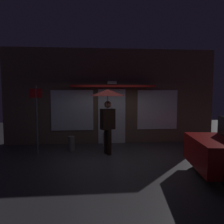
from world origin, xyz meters
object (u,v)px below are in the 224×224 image
Objects in this scene: street_sign_post at (37,115)px; sidewalk_bollard at (106,139)px; person_with_umbrella at (108,103)px; sidewalk_bollard_2 at (72,144)px.

street_sign_post is 4.22× the size of sidewalk_bollard.
person_with_umbrella is 3.99× the size of sidewalk_bollard.
person_with_umbrella is at bearing -5.82° from street_sign_post.
sidewalk_bollard_2 is at bearing 13.59° from street_sign_post.
sidewalk_bollard is (-0.00, 1.07, -1.46)m from person_with_umbrella.
person_with_umbrella is 4.12× the size of sidewalk_bollard_2.
street_sign_post is at bearing -31.61° from person_with_umbrella.
person_with_umbrella reaches higher than sidewalk_bollard.
sidewalk_bollard is at bearing 19.49° from street_sign_post.
street_sign_post reaches higher than sidewalk_bollard.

